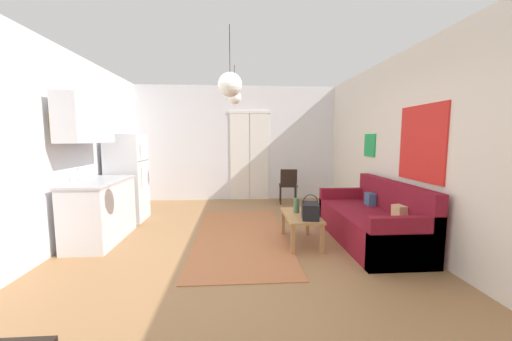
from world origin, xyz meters
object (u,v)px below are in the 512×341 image
at_px(bamboo_vase, 296,205).
at_px(handbag, 310,211).
at_px(pendant_lamp_far, 235,97).
at_px(coffee_table, 301,219).
at_px(accent_chair, 288,184).
at_px(couch, 373,223).
at_px(pendant_lamp_near, 230,85).
at_px(refrigerator, 127,178).

distance_m(bamboo_vase, handbag, 0.36).
bearing_deg(pendant_lamp_far, handbag, -53.44).
xyz_separation_m(coffee_table, accent_chair, (0.27, 2.56, 0.10)).
distance_m(couch, handbag, 1.05).
bearing_deg(accent_chair, handbag, 92.46).
distance_m(accent_chair, pendant_lamp_near, 3.83).
xyz_separation_m(bamboo_vase, pendant_lamp_near, (-0.95, -0.76, 1.60)).
height_order(bamboo_vase, refrigerator, refrigerator).
height_order(handbag, refrigerator, refrigerator).
bearing_deg(bamboo_vase, couch, -6.90).
bearing_deg(couch, pendant_lamp_near, -163.33).
xyz_separation_m(refrigerator, pendant_lamp_far, (2.00, -0.26, 1.44)).
distance_m(pendant_lamp_near, pendant_lamp_far, 1.81).
height_order(coffee_table, bamboo_vase, bamboo_vase).
relative_size(handbag, pendant_lamp_near, 0.45).
distance_m(bamboo_vase, refrigerator, 3.20).
xyz_separation_m(couch, coffee_table, (-1.08, 0.02, 0.08)).
bearing_deg(accent_chair, coffee_table, 90.46).
distance_m(bamboo_vase, pendant_lamp_near, 2.01).
distance_m(couch, bamboo_vase, 1.16).
relative_size(bamboo_vase, accent_chair, 0.53).
bearing_deg(couch, coffee_table, 178.84).
bearing_deg(handbag, coffee_table, 108.68).
bearing_deg(pendant_lamp_far, couch, -30.34).
bearing_deg(couch, pendant_lamp_far, 149.66).
height_order(bamboo_vase, accent_chair, bamboo_vase).
bearing_deg(couch, handbag, -168.82).
height_order(refrigerator, pendant_lamp_far, pendant_lamp_far).
distance_m(bamboo_vase, pendant_lamp_far, 2.20).
bearing_deg(refrigerator, bamboo_vase, -24.31).
distance_m(coffee_table, accent_chair, 2.58).
height_order(bamboo_vase, handbag, bamboo_vase).
bearing_deg(handbag, refrigerator, 151.46).
xyz_separation_m(couch, pendant_lamp_far, (-2.03, 1.19, 1.95)).
xyz_separation_m(handbag, refrigerator, (-3.03, 1.65, 0.26)).
bearing_deg(accent_chair, refrigerator, 25.95).
distance_m(coffee_table, refrigerator, 3.31).
relative_size(couch, pendant_lamp_far, 2.98).
relative_size(bamboo_vase, handbag, 1.22).
height_order(refrigerator, pendant_lamp_near, pendant_lamp_near).
xyz_separation_m(coffee_table, refrigerator, (-2.95, 1.43, 0.44)).
height_order(coffee_table, accent_chair, accent_chair).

